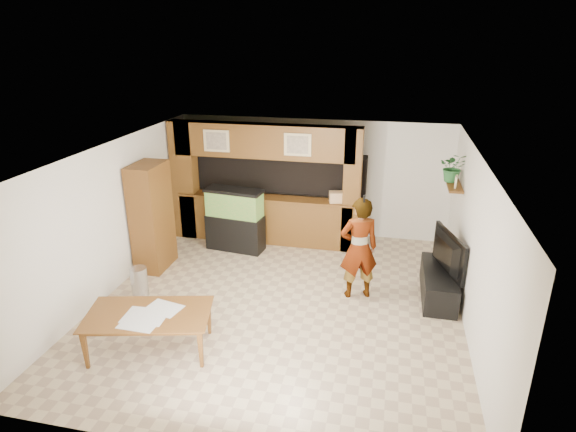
% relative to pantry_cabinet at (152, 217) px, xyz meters
% --- Properties ---
extents(floor, '(6.50, 6.50, 0.00)m').
position_rel_pantry_cabinet_xyz_m(floor, '(2.70, -0.84, -1.04)').
color(floor, tan).
rests_on(floor, ground).
extents(ceiling, '(6.50, 6.50, 0.00)m').
position_rel_pantry_cabinet_xyz_m(ceiling, '(2.70, -0.84, 1.56)').
color(ceiling, white).
rests_on(ceiling, wall_back).
extents(wall_back, '(6.00, 0.00, 6.00)m').
position_rel_pantry_cabinet_xyz_m(wall_back, '(2.70, 2.41, 0.26)').
color(wall_back, silver).
rests_on(wall_back, floor).
extents(wall_left, '(0.00, 6.50, 6.50)m').
position_rel_pantry_cabinet_xyz_m(wall_left, '(-0.30, -0.84, 0.26)').
color(wall_left, silver).
rests_on(wall_left, floor).
extents(wall_right, '(0.00, 6.50, 6.50)m').
position_rel_pantry_cabinet_xyz_m(wall_right, '(5.70, -0.84, 0.26)').
color(wall_right, silver).
rests_on(wall_right, floor).
extents(partition, '(4.20, 0.99, 2.60)m').
position_rel_pantry_cabinet_xyz_m(partition, '(1.75, 1.80, 0.27)').
color(partition, brown).
rests_on(partition, floor).
extents(wall_clock, '(0.05, 0.25, 0.25)m').
position_rel_pantry_cabinet_xyz_m(wall_clock, '(-0.27, 0.16, 0.86)').
color(wall_clock, black).
rests_on(wall_clock, wall_left).
extents(wall_shelf, '(0.25, 0.90, 0.04)m').
position_rel_pantry_cabinet_xyz_m(wall_shelf, '(5.55, 1.11, 0.66)').
color(wall_shelf, brown).
rests_on(wall_shelf, wall_right).
extents(pantry_cabinet, '(0.52, 0.85, 2.08)m').
position_rel_pantry_cabinet_xyz_m(pantry_cabinet, '(0.00, 0.00, 0.00)').
color(pantry_cabinet, brown).
rests_on(pantry_cabinet, floor).
extents(trash_can, '(0.29, 0.29, 0.53)m').
position_rel_pantry_cabinet_xyz_m(trash_can, '(0.26, -1.12, -0.77)').
color(trash_can, '#B2B2B7').
rests_on(trash_can, floor).
extents(aquarium, '(1.20, 0.45, 1.33)m').
position_rel_pantry_cabinet_xyz_m(aquarium, '(1.28, 1.11, -0.39)').
color(aquarium, black).
rests_on(aquarium, floor).
extents(tv_stand, '(0.54, 1.48, 0.49)m').
position_rel_pantry_cabinet_xyz_m(tv_stand, '(5.35, -0.04, -0.79)').
color(tv_stand, black).
rests_on(tv_stand, floor).
extents(television, '(0.52, 1.19, 0.69)m').
position_rel_pantry_cabinet_xyz_m(television, '(5.35, -0.04, -0.20)').
color(television, black).
rests_on(television, tv_stand).
extents(photo_frame, '(0.07, 0.17, 0.22)m').
position_rel_pantry_cabinet_xyz_m(photo_frame, '(5.55, 0.91, 0.79)').
color(photo_frame, '#C8B485').
rests_on(photo_frame, wall_shelf).
extents(potted_plant, '(0.50, 0.44, 0.55)m').
position_rel_pantry_cabinet_xyz_m(potted_plant, '(5.52, 1.28, 0.96)').
color(potted_plant, '#27632F').
rests_on(potted_plant, wall_shelf).
extents(person, '(0.77, 0.63, 1.81)m').
position_rel_pantry_cabinet_xyz_m(person, '(3.96, -0.30, -0.13)').
color(person, '#938051').
rests_on(person, floor).
extents(microphone, '(0.03, 0.09, 0.15)m').
position_rel_pantry_cabinet_xyz_m(microphone, '(4.01, -0.46, 0.81)').
color(microphone, black).
rests_on(microphone, person).
extents(dining_table, '(1.92, 1.34, 0.61)m').
position_rel_pantry_cabinet_xyz_m(dining_table, '(1.19, -2.54, -0.73)').
color(dining_table, brown).
rests_on(dining_table, floor).
extents(newspaper_a, '(0.62, 0.46, 0.01)m').
position_rel_pantry_cabinet_xyz_m(newspaper_a, '(1.18, -2.59, -0.42)').
color(newspaper_a, silver).
rests_on(newspaper_a, dining_table).
extents(newspaper_b, '(0.53, 0.39, 0.01)m').
position_rel_pantry_cabinet_xyz_m(newspaper_b, '(1.19, -2.76, -0.42)').
color(newspaper_b, silver).
rests_on(newspaper_b, dining_table).
extents(newspaper_c, '(0.56, 0.46, 0.01)m').
position_rel_pantry_cabinet_xyz_m(newspaper_c, '(1.34, -2.34, -0.42)').
color(newspaper_c, silver).
rests_on(newspaper_c, dining_table).
extents(counter_box, '(0.37, 0.29, 0.22)m').
position_rel_pantry_cabinet_xyz_m(counter_box, '(3.36, 1.61, 0.11)').
color(counter_box, tan).
rests_on(counter_box, partition).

